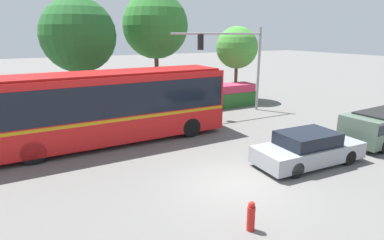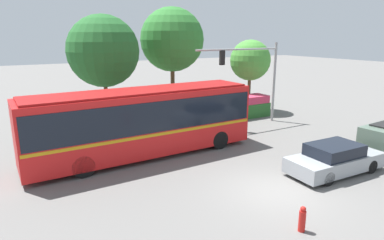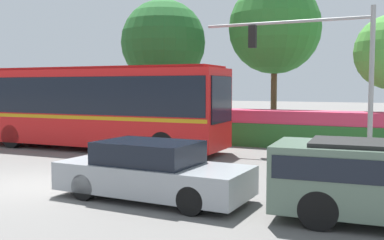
% 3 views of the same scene
% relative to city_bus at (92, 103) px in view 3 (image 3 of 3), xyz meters
% --- Properties ---
extents(ground_plane, '(140.00, 140.00, 0.00)m').
position_rel_city_bus_xyz_m(ground_plane, '(2.94, -6.46, -1.95)').
color(ground_plane, slate).
extents(city_bus, '(11.69, 2.88, 3.43)m').
position_rel_city_bus_xyz_m(city_bus, '(0.00, 0.00, 0.00)').
color(city_bus, red).
rests_on(city_bus, ground).
extents(sedan_foreground, '(4.64, 1.96, 1.36)m').
position_rel_city_bus_xyz_m(sedan_foreground, '(6.57, -6.30, -1.31)').
color(sedan_foreground, gray).
rests_on(sedan_foreground, ground).
extents(traffic_light_pole, '(6.53, 0.24, 5.56)m').
position_rel_city_bus_xyz_m(traffic_light_pole, '(9.09, 2.26, 1.83)').
color(traffic_light_pole, gray).
rests_on(traffic_light_pole, ground).
extents(flowering_hedge, '(7.84, 1.52, 1.60)m').
position_rel_city_bus_xyz_m(flowering_hedge, '(7.74, 4.12, -1.16)').
color(flowering_hedge, '#286028').
rests_on(flowering_hedge, ground).
extents(street_tree_left, '(4.61, 4.61, 7.35)m').
position_rel_city_bus_xyz_m(street_tree_left, '(-0.07, 6.39, 3.09)').
color(street_tree_left, brown).
rests_on(street_tree_left, ground).
extents(street_tree_centre, '(4.83, 4.83, 8.12)m').
position_rel_city_bus_xyz_m(street_tree_centre, '(5.67, 8.04, 3.75)').
color(street_tree_centre, brown).
rests_on(street_tree_centre, ground).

